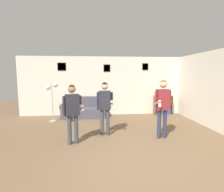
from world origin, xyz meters
name	(u,v)px	position (x,y,z in m)	size (l,w,h in m)	color
ground_plane	(137,166)	(0.00, 0.00, 0.00)	(20.00, 20.00, 0.00)	brown
wall_back	(114,86)	(0.00, 4.79, 1.36)	(8.65, 0.08, 2.70)	silver
wall_right	(211,90)	(3.16, 2.38, 1.35)	(0.06, 7.16, 2.70)	silver
couch	(84,110)	(-1.40, 4.37, 0.29)	(1.93, 0.80, 0.88)	#4C4C56
bookshelf	(163,105)	(2.31, 4.57, 0.44)	(0.84, 0.30, 0.89)	brown
floor_lamp	(52,91)	(-2.58, 3.72, 1.23)	(0.49, 0.28, 1.58)	#ADA89E
person_player_foreground_left	(72,108)	(-1.46, 1.31, 0.99)	(0.56, 0.41, 1.62)	#3D4247
person_player_foreground_center	(105,103)	(-0.56, 1.94, 1.01)	(0.50, 0.49, 1.65)	#3D4247
person_watcher_holding_cup	(163,102)	(1.11, 1.54, 1.07)	(0.50, 0.45, 1.73)	#2D334C
bottle_on_floor	(72,119)	(-1.82, 3.67, 0.11)	(0.07, 0.07, 0.27)	black
drinking_cup	(160,95)	(2.16, 4.57, 0.94)	(0.08, 0.08, 0.12)	yellow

